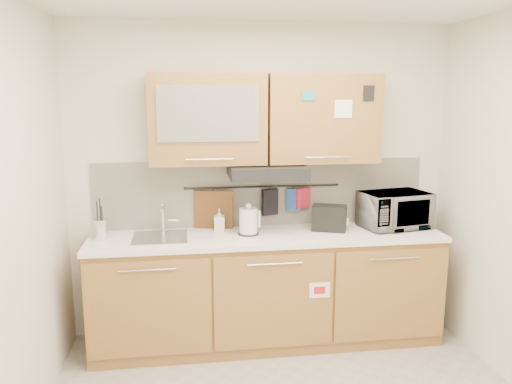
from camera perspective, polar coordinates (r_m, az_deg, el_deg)
name	(u,v)px	position (r m, az deg, el deg)	size (l,w,h in m)	color
wall_back	(262,181)	(4.23, 0.68, 1.25)	(3.20, 3.20, 0.00)	silver
base_cabinet	(267,295)	(4.18, 1.32, -11.64)	(2.80, 0.64, 0.88)	olive
countertop	(268,237)	(4.02, 1.35, -5.11)	(2.82, 0.62, 0.04)	white
backsplash	(262,193)	(4.23, 0.71, -0.11)	(2.80, 0.02, 0.56)	silver
upper_cabinets	(265,119)	(4.00, 1.03, 8.36)	(1.82, 0.37, 0.70)	olive
range_hood	(267,171)	(3.96, 1.24, 2.37)	(0.60, 0.46, 0.10)	black
sink	(160,237)	(3.98, -10.88, -5.09)	(0.42, 0.40, 0.26)	silver
utensil_rail	(263,187)	(4.18, 0.79, 0.60)	(0.02, 0.02, 1.30)	black
utensil_crock	(101,229)	(4.04, -17.32, -4.02)	(0.16, 0.16, 0.31)	silver
kettle	(249,222)	(3.98, -0.85, -3.43)	(0.20, 0.19, 0.26)	silver
toaster	(329,218)	(4.14, 8.36, -2.92)	(0.31, 0.25, 0.21)	black
microwave	(394,210)	(4.34, 15.54, -1.99)	(0.54, 0.37, 0.30)	#999999
soap_bottle	(219,220)	(4.09, -4.23, -3.21)	(0.08, 0.09, 0.19)	#999999
cutting_board	(214,214)	(4.17, -4.87, -2.55)	(0.32, 0.02, 0.40)	brown
oven_mitt	(293,200)	(4.24, 4.30, -0.89)	(0.12, 0.03, 0.19)	#1F4890
dark_pouch	(270,202)	(4.20, 1.60, -1.16)	(0.14, 0.04, 0.22)	black
pot_holder	(303,198)	(4.26, 5.40, -0.72)	(0.14, 0.02, 0.17)	#B51830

